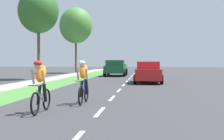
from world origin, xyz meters
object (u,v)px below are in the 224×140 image
(cyclist_lead, at_px, (41,86))
(cyclist_trailing, at_px, (83,82))
(pickup_dark_green, at_px, (116,68))
(street_tree_near, at_px, (38,11))
(street_tree_far, at_px, (76,26))
(sedan_red, at_px, (148,72))

(cyclist_lead, distance_m, cyclist_trailing, 2.28)
(pickup_dark_green, height_order, street_tree_near, street_tree_near)
(street_tree_far, bearing_deg, cyclist_lead, -79.18)
(pickup_dark_green, distance_m, street_tree_far, 10.67)
(cyclist_lead, relative_size, street_tree_near, 0.23)
(cyclist_trailing, height_order, pickup_dark_green, pickup_dark_green)
(sedan_red, xyz_separation_m, street_tree_near, (-9.19, 3.18, 4.98))
(sedan_red, distance_m, street_tree_far, 19.99)
(cyclist_trailing, bearing_deg, street_tree_far, 103.33)
(cyclist_lead, distance_m, street_tree_far, 31.16)
(cyclist_trailing, height_order, street_tree_near, street_tree_near)
(sedan_red, bearing_deg, cyclist_trailing, -102.50)
(cyclist_trailing, bearing_deg, pickup_dark_green, 92.16)
(cyclist_lead, height_order, sedan_red, cyclist_lead)
(cyclist_lead, xyz_separation_m, street_tree_far, (-5.77, 30.16, 5.31))
(pickup_dark_green, xyz_separation_m, street_tree_near, (-5.94, -6.61, 4.92))
(pickup_dark_green, height_order, street_tree_far, street_tree_far)
(cyclist_lead, xyz_separation_m, pickup_dark_green, (0.10, 22.98, 0.02))
(cyclist_lead, height_order, street_tree_near, street_tree_near)
(cyclist_lead, distance_m, sedan_red, 13.61)
(street_tree_far, bearing_deg, cyclist_trailing, -76.67)
(street_tree_near, bearing_deg, cyclist_lead, -70.35)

